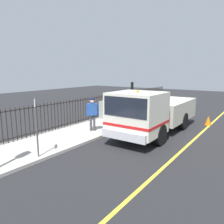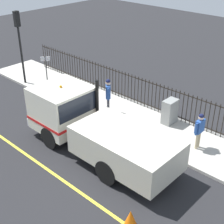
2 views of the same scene
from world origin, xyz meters
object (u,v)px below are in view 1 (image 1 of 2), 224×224
work_truck (152,111)px  street_sign (36,120)px  pedestrian_distant (133,102)px  utility_cabinet (105,110)px  worker_standing (92,111)px  traffic_cone (208,121)px

work_truck → street_sign: work_truck is taller
pedestrian_distant → utility_cabinet: 2.30m
worker_standing → utility_cabinet: (1.24, -2.80, -0.51)m
pedestrian_distant → utility_cabinet: (0.95, 2.05, -0.40)m
street_sign → traffic_cone: bearing=-113.1°
work_truck → traffic_cone: size_ratio=12.24×
utility_cabinet → traffic_cone: size_ratio=2.07×
street_sign → pedestrian_distant: bearing=-83.7°
work_truck → street_sign: size_ratio=3.09×
traffic_cone → street_sign: size_ratio=0.25×
utility_cabinet → traffic_cone: (-5.93, -2.62, -0.43)m
utility_cabinet → traffic_cone: bearing=-156.2°
utility_cabinet → traffic_cone: utility_cabinet is taller
work_truck → street_sign: (2.05, 5.42, 0.26)m
utility_cabinet → street_sign: bearing=105.9°
work_truck → traffic_cone: 4.51m
worker_standing → pedestrian_distant: worker_standing is taller
traffic_cone → street_sign: street_sign is taller
worker_standing → pedestrian_distant: 4.86m
work_truck → utility_cabinet: work_truck is taller
pedestrian_distant → utility_cabinet: bearing=66.2°
utility_cabinet → work_truck: bearing=161.4°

